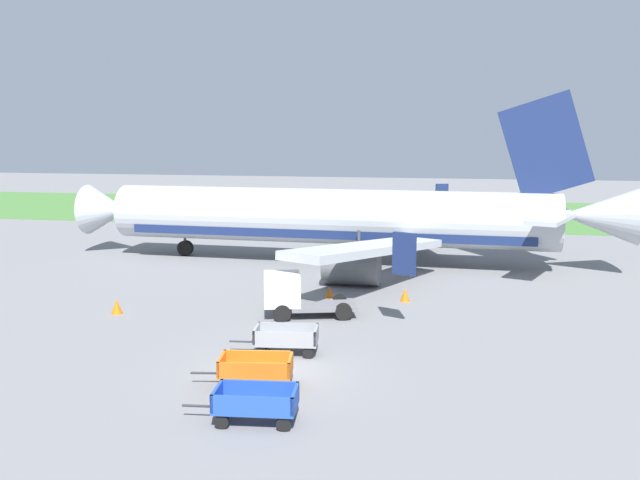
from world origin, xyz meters
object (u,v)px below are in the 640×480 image
baggage_cart_second_in_row (256,369)px  traffic_cone_by_carts (405,295)px  airplane (343,218)px  baggage_cart_nearest (255,403)px  service_truck_beside_carts (292,294)px  baggage_cart_third_in_row (286,339)px  traffic_cone_mid_apron (117,306)px  traffic_cone_near_plane (329,293)px

baggage_cart_second_in_row → traffic_cone_by_carts: bearing=72.4°
airplane → traffic_cone_by_carts: airplane is taller
baggage_cart_second_in_row → airplane: bearing=92.0°
baggage_cart_nearest → service_truck_beside_carts: (-1.79, 11.97, 0.50)m
baggage_cart_second_in_row → service_truck_beside_carts: bearing=95.8°
airplane → baggage_cart_third_in_row: size_ratio=10.40×
baggage_cart_second_in_row → service_truck_beside_carts: size_ratio=0.77×
airplane → traffic_cone_mid_apron: (-8.62, -15.20, -2.69)m
airplane → baggage_cart_second_in_row: airplane is taller
traffic_cone_near_plane → traffic_cone_by_carts: 3.98m
airplane → baggage_cart_second_in_row: (0.81, -23.05, -2.45)m
airplane → traffic_cone_mid_apron: size_ratio=51.60×
baggage_cart_nearest → baggage_cart_second_in_row: size_ratio=1.00×
airplane → baggage_cart_nearest: (1.67, -25.91, -2.45)m
traffic_cone_mid_apron → service_truck_beside_carts: bearing=8.4°
baggage_cart_second_in_row → traffic_cone_by_carts: baggage_cart_second_in_row is taller
airplane → baggage_cart_third_in_row: airplane is taller
traffic_cone_mid_apron → traffic_cone_by_carts: 14.59m
traffic_cone_near_plane → service_truck_beside_carts: bearing=-108.0°
baggage_cart_nearest → baggage_cart_second_in_row: (-0.86, 2.86, 0.00)m
baggage_cart_second_in_row → traffic_cone_near_plane: 12.64m
baggage_cart_second_in_row → baggage_cart_nearest: bearing=-73.2°
baggage_cart_third_in_row → baggage_cart_nearest: bearing=-83.8°
service_truck_beside_carts → traffic_cone_near_plane: bearing=72.0°
baggage_cart_nearest → baggage_cart_second_in_row: same height
baggage_cart_third_in_row → service_truck_beside_carts: 5.57m
baggage_cart_nearest → traffic_cone_by_carts: (3.30, 16.01, -0.26)m
airplane → traffic_cone_by_carts: size_ratio=54.96×
baggage_cart_nearest → service_truck_beside_carts: service_truck_beside_carts is taller
airplane → traffic_cone_near_plane: airplane is taller
baggage_cart_second_in_row → service_truck_beside_carts: 9.17m
baggage_cart_second_in_row → traffic_cone_mid_apron: bearing=140.2°
baggage_cart_second_in_row → baggage_cart_third_in_row: 3.67m
airplane → traffic_cone_near_plane: bearing=-84.4°
baggage_cart_third_in_row → airplane: bearing=92.8°
traffic_cone_mid_apron → baggage_cart_third_in_row: bearing=-23.6°
baggage_cart_nearest → traffic_cone_mid_apron: bearing=133.8°
baggage_cart_second_in_row → traffic_cone_by_carts: (4.17, 13.15, -0.26)m
traffic_cone_by_carts → traffic_cone_near_plane: bearing=-172.5°
service_truck_beside_carts → baggage_cart_third_in_row: bearing=-78.8°
baggage_cart_second_in_row → baggage_cart_third_in_row: size_ratio=1.00×
service_truck_beside_carts → traffic_cone_near_plane: size_ratio=6.58×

